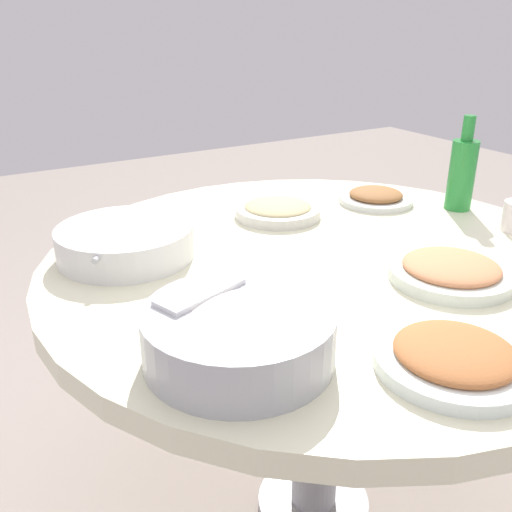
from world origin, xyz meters
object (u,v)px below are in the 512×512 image
object	(u,v)px
round_dining_table	(324,291)
dish_stirfry	(376,197)
rice_bowl	(239,334)
green_bottle	(462,172)
dish_tofu_braise	(455,357)
dish_noodles	(278,210)
soup_bowl	(126,243)
dish_shrimp	(451,270)

from	to	relation	value
round_dining_table	dish_stirfry	xyz separation A→B (m)	(0.35, 0.23, 0.10)
rice_bowl	green_bottle	distance (m)	0.92
dish_stirfry	green_bottle	distance (m)	0.23
dish_tofu_braise	green_bottle	bearing A→B (deg)	40.92
dish_tofu_braise	dish_noodles	xyz separation A→B (m)	(0.14, 0.71, -0.00)
dish_stirfry	green_bottle	xyz separation A→B (m)	(0.15, -0.15, 0.08)
dish_noodles	dish_tofu_braise	bearing A→B (deg)	-101.39
soup_bowl	green_bottle	bearing A→B (deg)	-8.96
soup_bowl	dish_noodles	xyz separation A→B (m)	(0.42, 0.06, -0.01)
dish_shrimp	soup_bowl	bearing A→B (deg)	139.58
soup_bowl	green_bottle	size ratio (longest dim) A/B	1.18
rice_bowl	soup_bowl	bearing A→B (deg)	92.17
round_dining_table	soup_bowl	distance (m)	0.45
dish_noodles	dish_stirfry	bearing A→B (deg)	-7.98
dish_tofu_braise	dish_stirfry	bearing A→B (deg)	56.61
round_dining_table	dish_noodles	xyz separation A→B (m)	(0.05, 0.27, 0.10)
dish_tofu_braise	dish_noodles	bearing A→B (deg)	78.61
dish_shrimp	dish_noodles	bearing A→B (deg)	100.29
dish_stirfry	dish_tofu_braise	world-z (taller)	dish_tofu_braise
round_dining_table	green_bottle	bearing A→B (deg)	9.05
dish_stirfry	dish_shrimp	size ratio (longest dim) A/B	0.84
rice_bowl	soup_bowl	size ratio (longest dim) A/B	1.00
rice_bowl	dish_shrimp	world-z (taller)	rice_bowl
dish_stirfry	dish_tofu_braise	size ratio (longest dim) A/B	0.85
round_dining_table	dish_stirfry	bearing A→B (deg)	33.80
dish_noodles	dish_shrimp	bearing A→B (deg)	-79.71
rice_bowl	dish_tofu_braise	size ratio (longest dim) A/B	1.23
soup_bowl	dish_stirfry	world-z (taller)	soup_bowl
green_bottle	dish_noodles	bearing A→B (deg)	156.78
rice_bowl	dish_stirfry	distance (m)	0.85
dish_stirfry	rice_bowl	bearing A→B (deg)	-145.56
round_dining_table	dish_shrimp	distance (m)	0.28
round_dining_table	dish_tofu_braise	distance (m)	0.46
round_dining_table	green_bottle	world-z (taller)	green_bottle
round_dining_table	rice_bowl	size ratio (longest dim) A/B	4.19
round_dining_table	soup_bowl	world-z (taller)	soup_bowl
soup_bowl	dish_tofu_braise	world-z (taller)	soup_bowl
dish_tofu_braise	green_bottle	world-z (taller)	green_bottle
dish_shrimp	dish_noodles	distance (m)	0.50
soup_bowl	dish_noodles	world-z (taller)	soup_bowl
rice_bowl	dish_noodles	world-z (taller)	rice_bowl
dish_tofu_braise	dish_noodles	size ratio (longest dim) A/B	1.08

